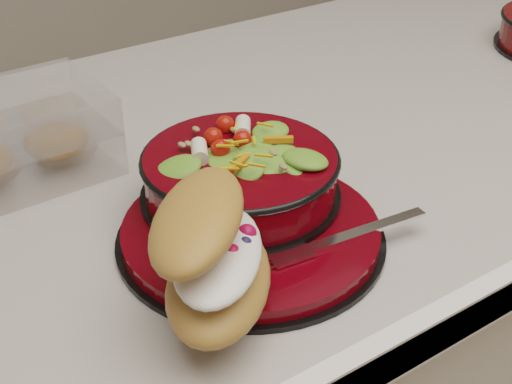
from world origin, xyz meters
TOP-DOWN VIEW (x-y plane):
  - island_counter at (0.00, -0.00)m, footprint 1.24×0.74m
  - dinner_plate at (-0.31, -0.18)m, footprint 0.27×0.27m
  - salad_bowl at (-0.29, -0.13)m, footprint 0.21×0.21m
  - croissant at (-0.39, -0.25)m, footprint 0.17×0.19m
  - fork at (-0.25, -0.25)m, footprint 0.17×0.04m
  - pastry_box at (-0.45, 0.08)m, footprint 0.20×0.15m

SIDE VIEW (x-z plane):
  - island_counter at x=0.00m, z-range 0.00..0.91m
  - dinner_plate at x=-0.31m, z-range 0.90..0.92m
  - fork at x=-0.25m, z-range 0.92..0.92m
  - pastry_box at x=-0.45m, z-range 0.90..0.99m
  - salad_bowl at x=-0.29m, z-range 0.91..1.00m
  - croissant at x=-0.39m, z-range 0.92..1.01m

